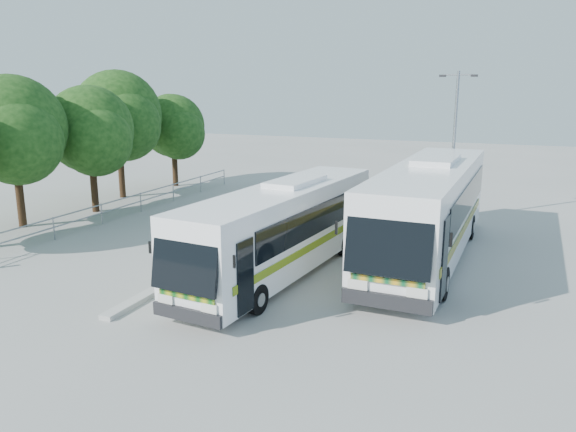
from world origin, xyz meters
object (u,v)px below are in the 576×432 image
at_px(tree_far_d, 119,115).
at_px(coach_main, 283,227).
at_px(lamppost, 454,140).
at_px(coach_adjacent, 429,209).
at_px(tree_far_b, 14,128).
at_px(tree_far_c, 91,130).
at_px(tree_far_e, 174,126).

relative_size(tree_far_d, coach_main, 0.66).
bearing_deg(lamppost, tree_far_d, -176.34).
bearing_deg(tree_far_d, coach_adjacent, -16.46).
distance_m(tree_far_b, tree_far_d, 7.61).
distance_m(tree_far_b, tree_far_c, 4.01).
xyz_separation_m(tree_far_d, coach_main, (14.06, -9.13, -3.14)).
bearing_deg(lamppost, coach_main, -113.36).
height_order(tree_far_d, coach_main, tree_far_d).
relative_size(tree_far_b, coach_adjacent, 0.54).
xyz_separation_m(coach_main, lamppost, (4.38, 10.60, 2.24)).
relative_size(coach_main, lamppost, 1.57).
bearing_deg(tree_far_c, coach_main, -22.87).
bearing_deg(coach_main, tree_far_d, 152.31).
height_order(tree_far_b, lamppost, lamppost).
relative_size(coach_main, coach_adjacent, 0.87).
bearing_deg(tree_far_b, coach_adjacent, 6.79).
xyz_separation_m(tree_far_b, tree_far_d, (-0.30, 7.60, 0.25)).
bearing_deg(tree_far_b, lamppost, 26.55).
height_order(tree_far_b, coach_adjacent, tree_far_b).
relative_size(tree_far_b, tree_far_d, 0.95).
relative_size(tree_far_e, coach_adjacent, 0.46).
xyz_separation_m(tree_far_c, coach_main, (12.87, -5.43, -2.58)).
bearing_deg(coach_adjacent, tree_far_e, 151.97).
xyz_separation_m(tree_far_c, tree_far_e, (-0.51, 8.20, -0.37)).
relative_size(tree_far_c, tree_far_d, 0.88).
bearing_deg(tree_far_d, coach_main, -33.00).
xyz_separation_m(coach_adjacent, lamppost, (0.02, 6.91, 1.97)).
height_order(coach_main, coach_adjacent, coach_adjacent).
relative_size(tree_far_b, coach_main, 0.62).
xyz_separation_m(tree_far_c, tree_far_d, (-1.19, 3.70, 0.56)).
height_order(coach_adjacent, lamppost, lamppost).
distance_m(tree_far_c, coach_adjacent, 17.48).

